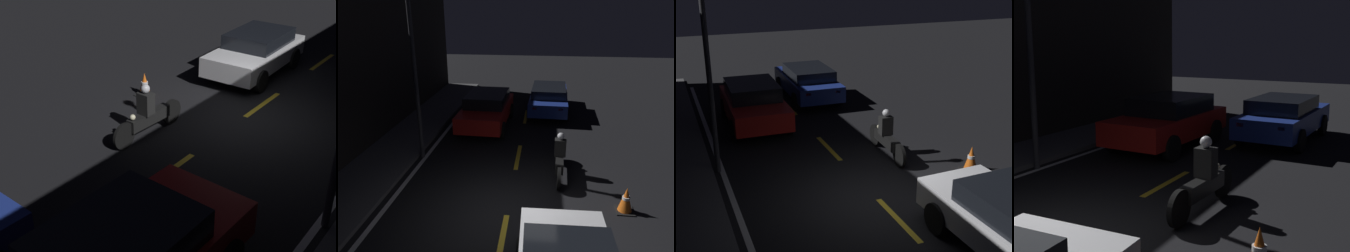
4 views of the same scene
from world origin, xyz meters
TOP-DOWN VIEW (x-y plane):
  - ground_plane at (0.00, 0.00)m, footprint 56.00×56.00m
  - raised_curb at (0.00, 4.57)m, footprint 28.00×2.07m
  - lane_dash_c at (-1.00, 0.00)m, footprint 2.00×0.14m
  - lane_dash_d at (3.50, 0.00)m, footprint 2.00×0.14m
  - lane_dash_e at (8.00, 0.00)m, footprint 2.00×0.14m
  - lane_solid_kerb at (0.00, 3.29)m, footprint 25.20×0.14m
  - taxi_red at (6.55, 1.66)m, footprint 4.22×2.08m
  - sedan_blue at (8.95, -1.08)m, footprint 4.44×2.02m
  - motorcycle at (2.37, -1.41)m, footprint 2.40×0.37m
  - traffic_cone_near at (0.55, -3.08)m, footprint 0.48×0.48m
  - street_lamp at (3.07, 3.39)m, footprint 0.28×0.28m

SIDE VIEW (x-z plane):
  - ground_plane at x=0.00m, z-range 0.00..0.00m
  - lane_solid_kerb at x=0.00m, z-range 0.00..0.01m
  - lane_dash_c at x=-1.00m, z-range 0.00..0.01m
  - lane_dash_d at x=3.50m, z-range 0.00..0.01m
  - lane_dash_e at x=8.00m, z-range 0.00..0.01m
  - raised_curb at x=0.00m, z-range 0.00..0.12m
  - traffic_cone_near at x=0.55m, z-range -0.01..0.70m
  - motorcycle at x=2.37m, z-range -0.13..1.27m
  - sedan_blue at x=8.95m, z-range 0.07..1.43m
  - taxi_red at x=6.55m, z-range 0.06..1.54m
  - street_lamp at x=3.07m, z-range 0.36..6.12m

